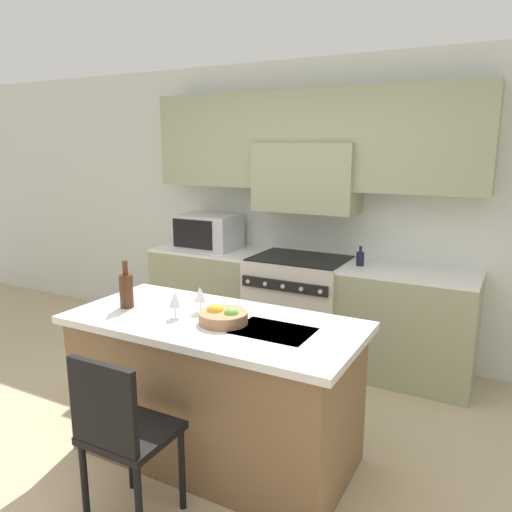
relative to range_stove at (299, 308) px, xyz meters
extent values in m
plane|color=tan|center=(0.00, -1.94, -0.47)|extent=(10.00, 10.00, 0.00)
cube|color=silver|center=(0.00, 0.36, 0.88)|extent=(10.00, 0.06, 2.70)
cube|color=gray|center=(0.00, 0.16, 1.50)|extent=(3.02, 0.34, 0.85)
cube|color=gray|center=(0.00, 0.13, 1.18)|extent=(0.93, 0.40, 0.60)
cube|color=gray|center=(-0.97, 0.02, -0.02)|extent=(1.08, 0.62, 0.90)
cube|color=white|center=(-0.97, 0.02, 0.44)|extent=(1.08, 0.62, 0.03)
cube|color=gray|center=(0.97, 0.02, -0.02)|extent=(1.08, 0.62, 0.90)
cube|color=white|center=(0.97, 0.02, 0.44)|extent=(1.08, 0.62, 0.03)
cube|color=beige|center=(0.00, 0.00, -0.01)|extent=(0.86, 0.66, 0.93)
cube|color=black|center=(0.00, 0.00, 0.47)|extent=(0.83, 0.61, 0.01)
cube|color=black|center=(0.00, -0.34, 0.29)|extent=(0.80, 0.02, 0.09)
cylinder|color=silver|center=(-0.34, -0.35, 0.29)|extent=(0.04, 0.02, 0.04)
cylinder|color=silver|center=(-0.17, -0.35, 0.29)|extent=(0.04, 0.02, 0.04)
cylinder|color=silver|center=(0.00, -0.35, 0.29)|extent=(0.04, 0.02, 0.04)
cylinder|color=silver|center=(0.17, -0.35, 0.29)|extent=(0.04, 0.02, 0.04)
cylinder|color=silver|center=(0.34, -0.35, 0.29)|extent=(0.04, 0.02, 0.04)
cube|color=#B7B7BC|center=(-0.99, 0.02, 0.63)|extent=(0.58, 0.41, 0.34)
cube|color=black|center=(-1.04, -0.19, 0.63)|extent=(0.45, 0.01, 0.28)
cube|color=brown|center=(0.15, -1.66, -0.04)|extent=(1.69, 0.78, 0.86)
cube|color=silver|center=(0.15, -1.66, 0.41)|extent=(1.80, 0.85, 0.04)
cube|color=#2D2D30|center=(0.55, -1.66, 0.43)|extent=(0.44, 0.32, 0.01)
cylinder|color=#B2B2B7|center=(0.55, -1.47, 0.43)|extent=(0.02, 0.02, 0.00)
cube|color=black|center=(0.08, -2.32, 0.02)|extent=(0.42, 0.40, 0.04)
cube|color=black|center=(0.08, -2.50, 0.26)|extent=(0.40, 0.04, 0.43)
cylinder|color=black|center=(-0.10, -2.15, -0.24)|extent=(0.04, 0.04, 0.47)
cylinder|color=black|center=(0.26, -2.15, -0.24)|extent=(0.04, 0.04, 0.47)
cylinder|color=black|center=(-0.10, -2.49, -0.24)|extent=(0.04, 0.04, 0.47)
cylinder|color=black|center=(0.26, -2.49, -0.24)|extent=(0.04, 0.04, 0.47)
cylinder|color=#422314|center=(-0.47, -1.73, 0.54)|extent=(0.09, 0.09, 0.22)
cylinder|color=#422314|center=(-0.47, -1.73, 0.69)|extent=(0.03, 0.03, 0.09)
cylinder|color=white|center=(-0.07, -1.74, 0.43)|extent=(0.07, 0.07, 0.01)
cylinder|color=white|center=(-0.07, -1.74, 0.47)|extent=(0.01, 0.01, 0.07)
cone|color=white|center=(-0.07, -1.74, 0.55)|extent=(0.08, 0.08, 0.09)
cylinder|color=white|center=(0.01, -1.59, 0.43)|extent=(0.07, 0.07, 0.01)
cylinder|color=white|center=(0.01, -1.59, 0.47)|extent=(0.01, 0.01, 0.07)
cone|color=white|center=(0.01, -1.59, 0.55)|extent=(0.08, 0.08, 0.09)
cylinder|color=#996B47|center=(0.24, -1.68, 0.47)|extent=(0.29, 0.29, 0.07)
sphere|color=gold|center=(0.18, -1.68, 0.49)|extent=(0.11, 0.11, 0.11)
sphere|color=#66A83D|center=(0.29, -1.68, 0.49)|extent=(0.09, 0.09, 0.09)
cylinder|color=black|center=(0.55, 0.01, 0.52)|extent=(0.07, 0.07, 0.12)
cylinder|color=black|center=(0.55, 0.01, 0.60)|extent=(0.03, 0.03, 0.05)
camera|label=1|loc=(1.72, -4.04, 1.45)|focal=35.00mm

